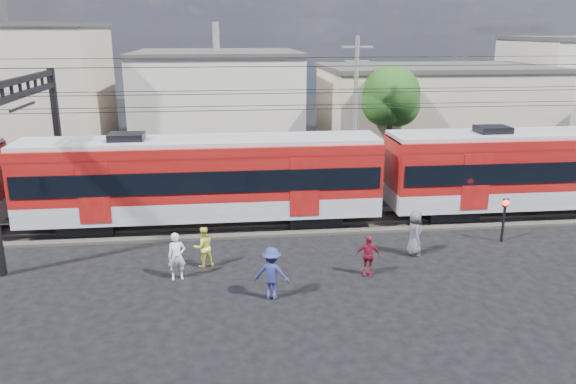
% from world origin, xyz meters
% --- Properties ---
extents(ground, '(120.00, 120.00, 0.00)m').
position_xyz_m(ground, '(0.00, 0.00, 0.00)').
color(ground, black).
rests_on(ground, ground).
extents(track_bed, '(70.00, 3.40, 0.12)m').
position_xyz_m(track_bed, '(0.00, 8.00, 0.06)').
color(track_bed, '#2D2823').
rests_on(track_bed, ground).
extents(rail_near, '(70.00, 0.12, 0.12)m').
position_xyz_m(rail_near, '(0.00, 7.25, 0.18)').
color(rail_near, '#59544C').
rests_on(rail_near, track_bed).
extents(rail_far, '(70.00, 0.12, 0.12)m').
position_xyz_m(rail_far, '(0.00, 8.75, 0.18)').
color(rail_far, '#59544C').
rests_on(rail_far, track_bed).
extents(commuter_train, '(50.30, 3.08, 4.17)m').
position_xyz_m(commuter_train, '(-2.42, 8.00, 2.40)').
color(commuter_train, black).
rests_on(commuter_train, ground).
extents(catenary, '(70.00, 9.30, 7.52)m').
position_xyz_m(catenary, '(-8.65, 8.00, 5.14)').
color(catenary, black).
rests_on(catenary, ground).
extents(building_midwest, '(12.24, 12.24, 7.30)m').
position_xyz_m(building_midwest, '(-2.00, 27.00, 3.66)').
color(building_midwest, '#BBB2A4').
rests_on(building_midwest, ground).
extents(building_mideast, '(16.32, 10.20, 6.30)m').
position_xyz_m(building_mideast, '(14.00, 24.00, 3.16)').
color(building_mideast, tan).
rests_on(building_mideast, ground).
extents(building_east, '(10.20, 10.20, 8.30)m').
position_xyz_m(building_east, '(28.00, 28.00, 4.16)').
color(building_east, '#BBB2A4').
rests_on(building_east, ground).
extents(utility_pole_mid, '(1.80, 0.24, 8.50)m').
position_xyz_m(utility_pole_mid, '(6.00, 15.00, 4.53)').
color(utility_pole_mid, slate).
rests_on(utility_pole_mid, ground).
extents(tree_near, '(3.82, 3.64, 6.72)m').
position_xyz_m(tree_near, '(9.19, 18.09, 4.66)').
color(tree_near, '#382619').
rests_on(tree_near, ground).
extents(pedestrian_a, '(0.70, 0.52, 1.76)m').
position_xyz_m(pedestrian_a, '(-3.42, 2.46, 0.88)').
color(pedestrian_a, silver).
rests_on(pedestrian_a, ground).
extents(pedestrian_b, '(0.94, 0.83, 1.60)m').
position_xyz_m(pedestrian_b, '(-2.50, 3.49, 0.80)').
color(pedestrian_b, '#E0D846').
rests_on(pedestrian_b, ground).
extents(pedestrian_c, '(1.35, 1.02, 1.85)m').
position_xyz_m(pedestrian_c, '(-0.11, 0.50, 0.92)').
color(pedestrian_c, navy).
rests_on(pedestrian_c, ground).
extents(pedestrian_d, '(0.97, 0.54, 1.56)m').
position_xyz_m(pedestrian_d, '(3.58, 1.96, 0.78)').
color(pedestrian_d, maroon).
rests_on(pedestrian_d, ground).
extents(pedestrian_e, '(0.69, 0.97, 1.85)m').
position_xyz_m(pedestrian_e, '(5.95, 3.71, 0.92)').
color(pedestrian_e, '#4C4B50').
rests_on(pedestrian_e, ground).
extents(crossing_signal, '(0.28, 0.28, 1.94)m').
position_xyz_m(crossing_signal, '(10.22, 4.70, 1.35)').
color(crossing_signal, black).
rests_on(crossing_signal, ground).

